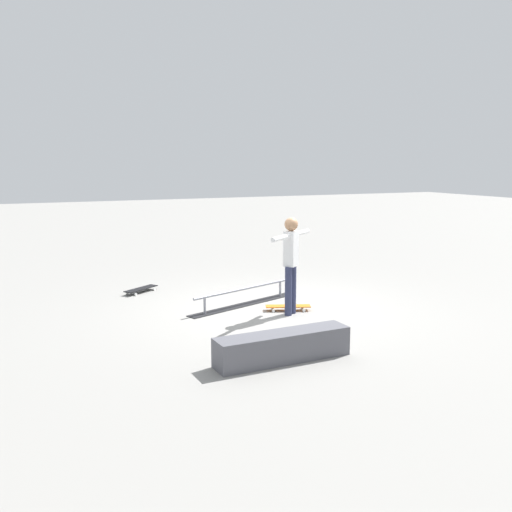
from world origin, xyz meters
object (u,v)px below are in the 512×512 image
object	(u,v)px
skate_ledge	(283,347)
skateboard_main	(288,306)
loose_skateboard_black	(141,289)
grind_rail	(245,297)
skater_main	(291,259)

from	to	relation	value
skate_ledge	skateboard_main	bearing A→B (deg)	-119.40
skate_ledge	loose_skateboard_black	bearing A→B (deg)	-80.57
grind_rail	skater_main	distance (m)	1.34
skater_main	skateboard_main	world-z (taller)	skater_main
skate_ledge	loose_skateboard_black	xyz separation A→B (m)	(0.79, -4.77, -0.12)
skate_ledge	skater_main	xyz separation A→B (m)	(-1.20, -2.03, 0.79)
skate_ledge	loose_skateboard_black	size ratio (longest dim) A/B	2.44
skateboard_main	loose_skateboard_black	size ratio (longest dim) A/B	1.05
grind_rail	skateboard_main	bearing A→B (deg)	108.44
skater_main	skateboard_main	distance (m)	0.95
skater_main	loose_skateboard_black	bearing A→B (deg)	-90.31
grind_rail	loose_skateboard_black	xyz separation A→B (m)	(1.53, -1.81, -0.07)
grind_rail	skater_main	size ratio (longest dim) A/B	1.46
grind_rail	skate_ledge	xyz separation A→B (m)	(0.73, 2.96, 0.05)
skate_ledge	skater_main	distance (m)	2.49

